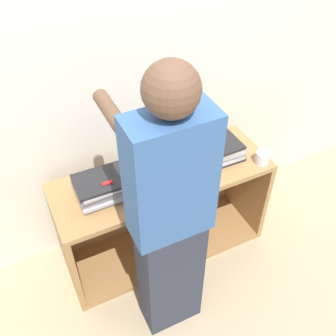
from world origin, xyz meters
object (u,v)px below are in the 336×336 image
laptop_stack_left (106,186)px  person (170,221)px  laptop_open (159,165)px  laptop_stack_right (215,151)px  mug (263,158)px

laptop_stack_left → person: bearing=-69.3°
laptop_open → person: 0.57m
laptop_stack_right → mug: (0.25, -0.17, -0.01)m
laptop_open → mug: (0.62, -0.22, -0.01)m
person → laptop_stack_right: bearing=40.7°
laptop_open → person: (-0.19, -0.53, 0.12)m
laptop_stack_left → laptop_stack_right: 0.74m
laptop_open → laptop_stack_right: (0.37, -0.05, 0.01)m
person → mug: bearing=20.7°
laptop_stack_left → mug: bearing=-9.8°
person → mug: (0.81, 0.31, -0.13)m
laptop_stack_right → person: (-0.56, -0.48, 0.11)m
laptop_open → laptop_stack_right: bearing=-7.2°
laptop_stack_left → laptop_stack_right: (0.74, 0.00, -0.01)m
laptop_open → mug: bearing=-19.5°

